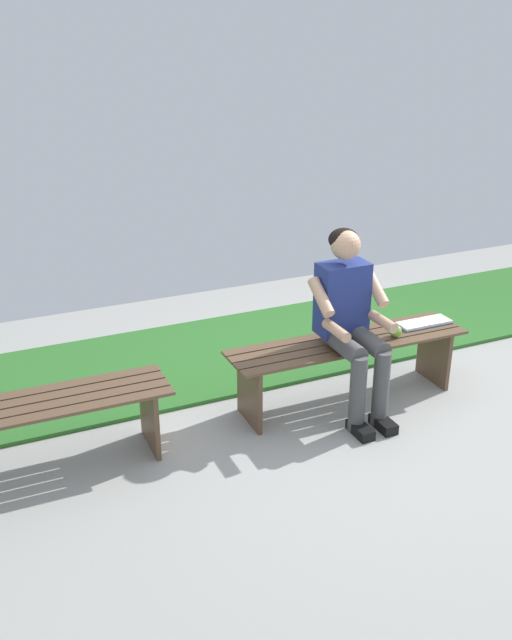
# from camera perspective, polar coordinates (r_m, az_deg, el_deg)

# --- Properties ---
(ground_plane) EXTENTS (10.00, 7.00, 0.04)m
(ground_plane) POSITION_cam_1_polar(r_m,az_deg,el_deg) (4.03, 0.65, -16.33)
(ground_plane) COLOR #9E9E99
(grass_strip) EXTENTS (9.00, 1.40, 0.03)m
(grass_strip) POSITION_cam_1_polar(r_m,az_deg,el_deg) (5.65, -8.13, -3.70)
(grass_strip) COLOR #2D6B28
(grass_strip) RESTS_ON ground
(bench_near) EXTENTS (1.75, 0.43, 0.47)m
(bench_near) POSITION_cam_1_polar(r_m,az_deg,el_deg) (5.02, 7.41, -2.84)
(bench_near) COLOR brown
(bench_near) RESTS_ON ground
(bench_far) EXTENTS (1.77, 0.43, 0.47)m
(bench_far) POSITION_cam_1_polar(r_m,az_deg,el_deg) (4.40, -18.40, -7.88)
(bench_far) COLOR brown
(bench_far) RESTS_ON ground
(person_seated) EXTENTS (0.50, 0.69, 1.28)m
(person_seated) POSITION_cam_1_polar(r_m,az_deg,el_deg) (4.77, 7.65, 0.31)
(person_seated) COLOR navy
(person_seated) RESTS_ON ground
(apple) EXTENTS (0.09, 0.09, 0.09)m
(apple) POSITION_cam_1_polar(r_m,az_deg,el_deg) (5.07, 11.18, -0.87)
(apple) COLOR #72B738
(apple) RESTS_ON bench_near
(book_open) EXTENTS (0.41, 0.16, 0.02)m
(book_open) POSITION_cam_1_polar(r_m,az_deg,el_deg) (5.33, 13.40, -0.24)
(book_open) COLOR white
(book_open) RESTS_ON bench_near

